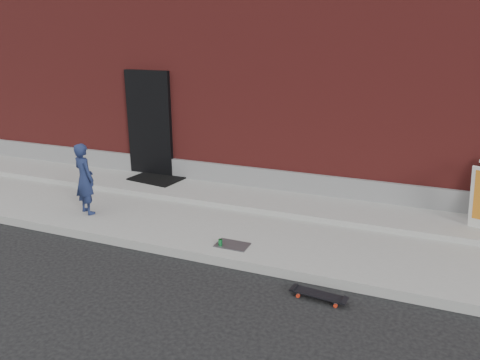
% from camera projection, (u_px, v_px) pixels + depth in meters
% --- Properties ---
extents(ground, '(80.00, 80.00, 0.00)m').
position_uv_depth(ground, '(198.00, 262.00, 7.03)').
color(ground, black).
rests_on(ground, ground).
extents(sidewalk, '(20.00, 3.00, 0.15)m').
position_uv_depth(sidewalk, '(235.00, 221.00, 8.34)').
color(sidewalk, gray).
rests_on(sidewalk, ground).
extents(apron, '(20.00, 1.20, 0.10)m').
position_uv_depth(apron, '(253.00, 198.00, 9.10)').
color(apron, gray).
rests_on(apron, sidewalk).
extents(building, '(20.00, 8.10, 5.00)m').
position_uv_depth(building, '(313.00, 62.00, 12.45)').
color(building, maroon).
rests_on(building, ground).
extents(child, '(0.56, 0.47, 1.29)m').
position_uv_depth(child, '(85.00, 179.00, 8.33)').
color(child, '#192348').
rests_on(child, sidewalk).
extents(skateboard, '(0.74, 0.26, 0.08)m').
position_uv_depth(skateboard, '(319.00, 295.00, 6.04)').
color(skateboard, red).
rests_on(skateboard, ground).
extents(soda_can, '(0.08, 0.08, 0.11)m').
position_uv_depth(soda_can, '(220.00, 243.00, 7.20)').
color(soda_can, '#1C8E3E').
rests_on(soda_can, sidewalk).
extents(doormat, '(1.17, 1.00, 0.03)m').
position_uv_depth(doormat, '(158.00, 178.00, 10.15)').
color(doormat, black).
rests_on(doormat, apron).
extents(utility_plate, '(0.51, 0.33, 0.02)m').
position_uv_depth(utility_plate, '(232.00, 245.00, 7.23)').
color(utility_plate, '#4E4E52').
rests_on(utility_plate, sidewalk).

